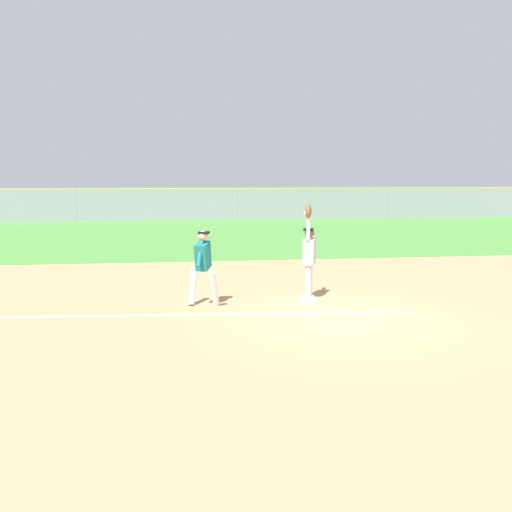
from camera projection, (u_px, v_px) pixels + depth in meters
name	position (u px, v px, depth m)	size (l,w,h in m)	color
ground_plane	(344.00, 319.00, 10.88)	(78.55, 78.55, 0.00)	tan
outfield_grass	(252.00, 233.00, 26.97)	(41.87, 17.18, 0.01)	#478438
chalk_foul_line	(132.00, 315.00, 11.16)	(12.00, 0.10, 0.01)	white
first_base	(307.00, 299.00, 12.52)	(0.38, 0.38, 0.08)	white
fielder	(309.00, 253.00, 12.52)	(0.44, 0.87, 2.28)	silver
runner	(203.00, 263.00, 11.88)	(0.76, 0.83, 1.72)	white
baseball	(305.00, 213.00, 12.49)	(0.07, 0.07, 0.07)	white
outfield_fence	(237.00, 204.00, 35.24)	(41.95, 0.08, 2.11)	#93999E
parked_car_red	(73.00, 207.00, 38.07)	(4.56, 2.44, 1.25)	#B21E1E
parked_car_silver	(149.00, 207.00, 38.61)	(4.47, 2.26, 1.25)	#B7B7BC
parked_car_black	(224.00, 206.00, 39.64)	(4.43, 2.17, 1.25)	black
parked_car_white	(296.00, 206.00, 39.75)	(4.43, 2.19, 1.25)	white
parked_car_green	(361.00, 205.00, 40.58)	(4.59, 2.50, 1.25)	#1E6B33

